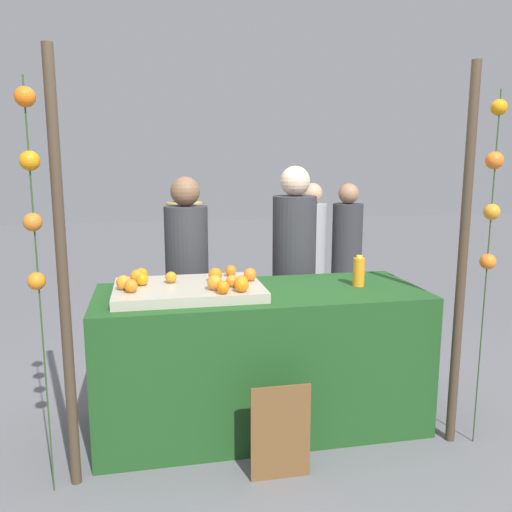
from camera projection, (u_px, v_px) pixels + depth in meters
name	position (u px, v px, depth m)	size (l,w,h in m)	color
ground_plane	(260.00, 422.00, 3.56)	(24.00, 24.00, 0.00)	slate
stall_counter	(261.00, 358.00, 3.48)	(2.09, 0.83, 0.91)	#1E4C1E
orange_tray	(189.00, 290.00, 3.30)	(0.91, 0.62, 0.06)	#B2AD99
orange_0	(131.00, 286.00, 3.10)	(0.08, 0.08, 0.08)	orange
orange_1	(123.00, 283.00, 3.17)	(0.09, 0.09, 0.09)	orange
orange_2	(242.00, 282.00, 3.20)	(0.08, 0.08, 0.08)	orange
orange_3	(171.00, 277.00, 3.34)	(0.07, 0.07, 0.07)	orange
orange_4	(250.00, 275.00, 3.40)	(0.08, 0.08, 0.08)	orange
orange_5	(142.00, 280.00, 3.27)	(0.07, 0.07, 0.07)	orange
orange_6	(215.00, 275.00, 3.38)	(0.09, 0.09, 0.09)	orange
orange_7	(223.00, 287.00, 3.07)	(0.08, 0.08, 0.08)	orange
orange_8	(215.00, 282.00, 3.16)	(0.09, 0.09, 0.09)	orange
orange_9	(232.00, 281.00, 3.24)	(0.07, 0.07, 0.07)	orange
orange_10	(231.00, 271.00, 3.54)	(0.07, 0.07, 0.07)	orange
orange_11	(137.00, 276.00, 3.33)	(0.09, 0.09, 0.09)	orange
orange_12	(141.00, 274.00, 3.41)	(0.08, 0.08, 0.08)	orange
orange_13	(242.00, 285.00, 3.11)	(0.09, 0.09, 0.09)	orange
juice_bottle	(359.00, 272.00, 3.51)	(0.08, 0.08, 0.21)	orange
chalkboard_sign	(280.00, 433.00, 2.90)	(0.33, 0.03, 0.56)	brown
vendor_left	(188.00, 291.00, 4.04)	(0.32, 0.32, 1.62)	#333338
vendor_right	(294.00, 282.00, 4.18)	(0.34, 0.34, 1.69)	#333338
crowd_person_0	(311.00, 263.00, 5.36)	(0.30, 0.30, 1.51)	#99999E
crowd_person_1	(186.00, 273.00, 4.77)	(0.32, 0.32, 1.58)	tan
crowd_person_2	(346.00, 263.00, 5.39)	(0.30, 0.30, 1.51)	#333338
canopy_post_left	(63.00, 279.00, 2.70)	(0.06, 0.06, 2.29)	#473828
canopy_post_right	(462.00, 262.00, 3.14)	(0.06, 0.06, 2.29)	#473828
garland_strand_left	(31.00, 190.00, 2.54)	(0.10, 0.10, 2.13)	#2D4C23
garland_strand_right	(493.00, 190.00, 3.04)	(0.10, 0.10, 2.13)	#2D4C23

